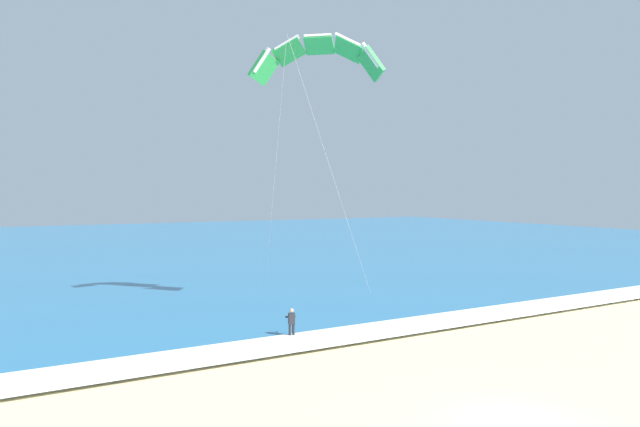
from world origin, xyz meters
TOP-DOWN VIEW (x-y plane):
  - sea at (0.00, 71.49)m, footprint 200.00×120.00m
  - surf_foam at (0.00, 12.49)m, footprint 200.00×3.17m
  - surfboard at (-1.88, 13.77)m, footprint 0.69×1.46m
  - kitesurfer at (-1.88, 13.79)m, footprint 0.58×0.58m
  - kite_primary at (3.15, 20.11)m, footprint 8.47×8.75m

SIDE VIEW (x-z plane):
  - surfboard at x=-1.88m, z-range -0.02..0.07m
  - sea at x=0.00m, z-range 0.00..0.20m
  - surf_foam at x=0.00m, z-range 0.20..0.24m
  - kitesurfer at x=-1.88m, z-range 0.10..1.79m
  - kite_primary at x=3.15m, z-range 8.53..25.98m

